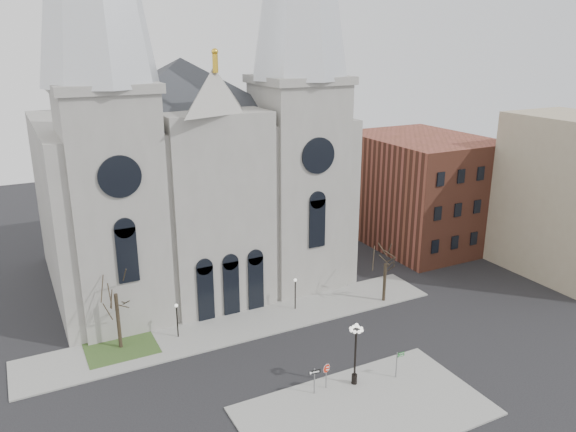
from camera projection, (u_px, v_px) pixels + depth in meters
name	position (u px, v px, depth m)	size (l,w,h in m)	color
ground	(296.00, 387.00, 43.73)	(160.00, 160.00, 0.00)	black
sidewalk_near	(365.00, 411.00, 40.78)	(18.00, 10.00, 0.14)	gray
sidewalk_far	(242.00, 325.00, 53.03)	(40.00, 6.00, 0.14)	gray
grass_patch	(121.00, 348.00, 49.08)	(6.00, 5.00, 0.18)	#334E21
cathedral	(192.00, 114.00, 57.50)	(33.00, 26.66, 54.00)	gray
bg_building_brick	(420.00, 190.00, 73.32)	(14.00, 18.00, 14.00)	brown
bg_building_tan	(571.00, 197.00, 62.64)	(10.00, 14.00, 18.00)	tan
tree_left	(115.00, 290.00, 47.41)	(3.20, 3.20, 7.50)	black
tree_right	(386.00, 261.00, 56.53)	(3.20, 3.20, 6.00)	black
ped_lamp_left	(177.00, 315.00, 50.15)	(0.32, 0.32, 3.26)	black
ped_lamp_right	(295.00, 289.00, 55.38)	(0.32, 0.32, 3.26)	black
stop_sign	(326.00, 370.00, 42.91)	(0.76, 0.12, 2.12)	slate
globe_lamp	(356.00, 346.00, 42.93)	(1.22, 1.22, 5.25)	black
one_way_sign	(314.00, 377.00, 42.27)	(0.93, 0.18, 2.13)	slate
street_name_sign	(397.00, 362.00, 44.38)	(0.71, 0.09, 2.23)	slate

